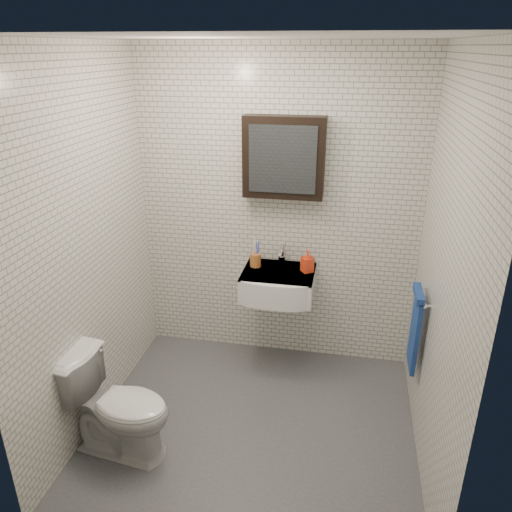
# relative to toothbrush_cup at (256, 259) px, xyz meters

# --- Properties ---
(ground) EXTENTS (2.20, 2.00, 0.01)m
(ground) POSITION_rel_toothbrush_cup_xyz_m (0.14, -0.84, -0.90)
(ground) COLOR #46474D
(ground) RESTS_ON ground
(room_shell) EXTENTS (2.22, 2.02, 2.51)m
(room_shell) POSITION_rel_toothbrush_cup_xyz_m (0.14, -0.84, 0.56)
(room_shell) COLOR silver
(room_shell) RESTS_ON ground
(washbasin) EXTENTS (0.55, 0.50, 0.20)m
(washbasin) POSITION_rel_toothbrush_cup_xyz_m (0.19, -0.11, -0.15)
(washbasin) COLOR white
(washbasin) RESTS_ON room_shell
(faucet) EXTENTS (0.06, 0.20, 0.15)m
(faucet) POSITION_rel_toothbrush_cup_xyz_m (0.19, 0.09, 0.01)
(faucet) COLOR silver
(faucet) RESTS_ON washbasin
(mirror_cabinet) EXTENTS (0.60, 0.15, 0.60)m
(mirror_cabinet) POSITION_rel_toothbrush_cup_xyz_m (0.19, 0.09, 0.79)
(mirror_cabinet) COLOR black
(mirror_cabinet) RESTS_ON room_shell
(towel_rail) EXTENTS (0.09, 0.30, 0.58)m
(towel_rail) POSITION_rel_toothbrush_cup_xyz_m (1.19, -0.49, -0.19)
(towel_rail) COLOR silver
(towel_rail) RESTS_ON room_shell
(toothbrush_cup) EXTENTS (0.11, 0.11, 0.24)m
(toothbrush_cup) POSITION_rel_toothbrush_cup_xyz_m (0.00, 0.00, 0.00)
(toothbrush_cup) COLOR #AB5D2A
(toothbrush_cup) RESTS_ON washbasin
(soap_bottle) EXTENTS (0.11, 0.11, 0.18)m
(soap_bottle) POSITION_rel_toothbrush_cup_xyz_m (0.41, -0.03, 0.03)
(soap_bottle) COLOR orange
(soap_bottle) RESTS_ON washbasin
(toilet) EXTENTS (0.74, 0.48, 0.71)m
(toilet) POSITION_rel_toothbrush_cup_xyz_m (-0.66, -1.21, -0.56)
(toilet) COLOR white
(toilet) RESTS_ON ground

